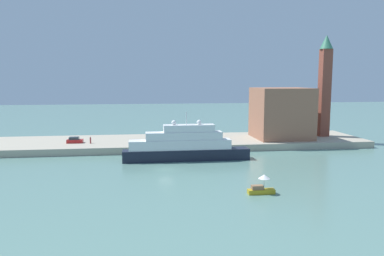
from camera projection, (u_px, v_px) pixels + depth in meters
ground at (166, 170)px, 73.99m from camera, size 400.00×400.00×0.00m
quay_dock at (159, 143)px, 100.08m from camera, size 110.00×21.33×1.73m
large_yacht at (185, 146)px, 82.26m from camera, size 27.76×3.62×10.64m
small_motorboat at (261, 186)px, 58.34m from camera, size 4.22×1.81×3.06m
harbor_building at (281, 113)px, 102.09m from camera, size 14.35×13.72×13.65m
bell_tower at (325, 83)px, 104.40m from camera, size 3.55×3.55×28.05m
parked_car at (75, 140)px, 94.76m from camera, size 3.95×1.90×1.52m
person_figure at (90, 140)px, 93.97m from camera, size 0.36×0.36×1.74m
mooring_bollard at (167, 144)px, 90.73m from camera, size 0.40×0.40×0.74m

